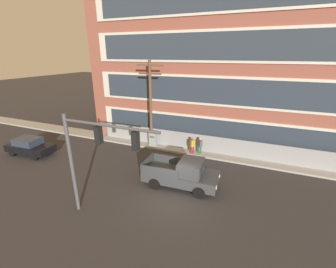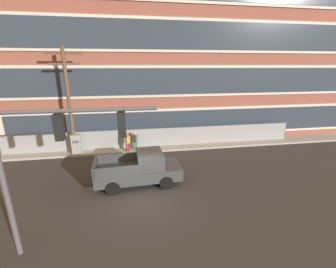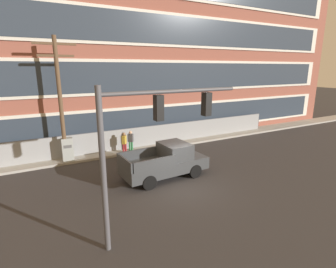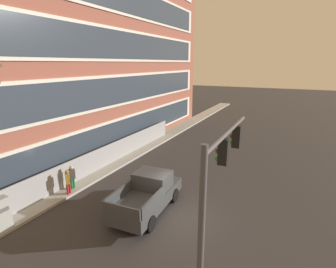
{
  "view_description": "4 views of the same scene",
  "coord_description": "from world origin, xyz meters",
  "px_view_note": "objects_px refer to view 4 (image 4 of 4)",
  "views": [
    {
      "loc": [
        4.24,
        -11.13,
        8.67
      ],
      "look_at": [
        -2.54,
        5.26,
        2.3
      ],
      "focal_mm": 24.0,
      "sensor_mm": 36.0,
      "label": 1
    },
    {
      "loc": [
        -0.38,
        -10.72,
        6.95
      ],
      "look_at": [
        1.83,
        2.55,
        2.8
      ],
      "focal_mm": 24.0,
      "sensor_mm": 36.0,
      "label": 2
    },
    {
      "loc": [
        -6.86,
        -11.09,
        6.31
      ],
      "look_at": [
        1.51,
        4.26,
        1.87
      ],
      "focal_mm": 28.0,
      "sensor_mm": 36.0,
      "label": 3
    },
    {
      "loc": [
        -11.08,
        -4.94,
        7.82
      ],
      "look_at": [
        2.65,
        1.78,
        3.67
      ],
      "focal_mm": 28.0,
      "sensor_mm": 36.0,
      "label": 4
    }
  ],
  "objects_px": {
    "pickup_truck_dark_grey": "(148,194)",
    "pedestrian_by_fence": "(72,177)",
    "traffic_signal_mast": "(218,180)",
    "electrical_cabinet": "(2,215)",
    "pedestrian_near_cabinet": "(68,181)"
  },
  "relations": [
    {
      "from": "pickup_truck_dark_grey",
      "to": "pedestrian_by_fence",
      "type": "height_order",
      "value": "pickup_truck_dark_grey"
    },
    {
      "from": "traffic_signal_mast",
      "to": "pickup_truck_dark_grey",
      "type": "relative_size",
      "value": 1.12
    },
    {
      "from": "pickup_truck_dark_grey",
      "to": "electrical_cabinet",
      "type": "distance_m",
      "value": 7.04
    },
    {
      "from": "traffic_signal_mast",
      "to": "electrical_cabinet",
      "type": "distance_m",
      "value": 10.47
    },
    {
      "from": "pedestrian_by_fence",
      "to": "pedestrian_near_cabinet",
      "type": "bearing_deg",
      "value": -155.11
    },
    {
      "from": "pedestrian_near_cabinet",
      "to": "pedestrian_by_fence",
      "type": "bearing_deg",
      "value": 24.89
    },
    {
      "from": "pickup_truck_dark_grey",
      "to": "pedestrian_by_fence",
      "type": "bearing_deg",
      "value": 91.88
    },
    {
      "from": "pickup_truck_dark_grey",
      "to": "pedestrian_near_cabinet",
      "type": "bearing_deg",
      "value": 98.7
    },
    {
      "from": "pedestrian_near_cabinet",
      "to": "pedestrian_by_fence",
      "type": "distance_m",
      "value": 0.67
    },
    {
      "from": "electrical_cabinet",
      "to": "pedestrian_by_fence",
      "type": "height_order",
      "value": "electrical_cabinet"
    },
    {
      "from": "pickup_truck_dark_grey",
      "to": "pedestrian_near_cabinet",
      "type": "relative_size",
      "value": 3.07
    },
    {
      "from": "traffic_signal_mast",
      "to": "pedestrian_near_cabinet",
      "type": "height_order",
      "value": "traffic_signal_mast"
    },
    {
      "from": "pickup_truck_dark_grey",
      "to": "electrical_cabinet",
      "type": "bearing_deg",
      "value": 132.35
    },
    {
      "from": "electrical_cabinet",
      "to": "pedestrian_by_fence",
      "type": "distance_m",
      "value": 4.57
    },
    {
      "from": "pickup_truck_dark_grey",
      "to": "electrical_cabinet",
      "type": "relative_size",
      "value": 2.94
    }
  ]
}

